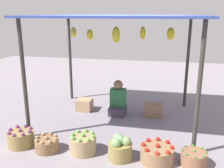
{
  "coord_description": "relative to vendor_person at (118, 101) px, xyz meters",
  "views": [
    {
      "loc": [
        0.91,
        -4.97,
        2.21
      ],
      "look_at": [
        0.0,
        -0.59,
        0.95
      ],
      "focal_mm": 40.61,
      "sensor_mm": 36.0,
      "label": 1
    }
  ],
  "objects": [
    {
      "name": "wooden_crate_stacked_rear",
      "position": [
        0.79,
        0.05,
        -0.17
      ],
      "size": [
        0.39,
        0.34,
        0.26
      ],
      "primitive_type": "cube",
      "color": "#8D6950",
      "rests_on": "ground"
    },
    {
      "name": "ground_plane",
      "position": [
        0.05,
        -0.31,
        -0.3
      ],
      "size": [
        14.0,
        14.0,
        0.0
      ],
      "primitive_type": "plane",
      "color": "gray"
    },
    {
      "name": "market_stall_structure",
      "position": [
        0.06,
        -0.3,
        1.71
      ],
      "size": [
        3.21,
        2.53,
        2.17
      ],
      "color": "#38332D",
      "rests_on": "ground"
    },
    {
      "name": "basket_potatoes",
      "position": [
        -0.86,
        -1.82,
        -0.19
      ],
      "size": [
        0.39,
        0.39,
        0.26
      ],
      "color": "olive",
      "rests_on": "ground"
    },
    {
      "name": "basket_purple_onions",
      "position": [
        -1.37,
        -1.76,
        -0.16
      ],
      "size": [
        0.44,
        0.44,
        0.32
      ],
      "color": "olive",
      "rests_on": "ground"
    },
    {
      "name": "basket_green_chilies",
      "position": [
        1.48,
        -1.76,
        -0.19
      ],
      "size": [
        0.39,
        0.39,
        0.25
      ],
      "color": "#8C5F43",
      "rests_on": "ground"
    },
    {
      "name": "basket_red_tomatoes",
      "position": [
        0.94,
        -1.76,
        -0.17
      ],
      "size": [
        0.52,
        0.52,
        0.3
      ],
      "color": "#926E4B",
      "rests_on": "ground"
    },
    {
      "name": "basket_green_apples",
      "position": [
        -0.26,
        -1.75,
        -0.15
      ],
      "size": [
        0.43,
        0.43,
        0.34
      ],
      "color": "tan",
      "rests_on": "ground"
    },
    {
      "name": "vendor_person",
      "position": [
        0.0,
        0.0,
        0.0
      ],
      "size": [
        0.36,
        0.44,
        0.78
      ],
      "color": "#433C4B",
      "rests_on": "ground"
    },
    {
      "name": "basket_cabbages",
      "position": [
        0.37,
        -1.81,
        -0.12
      ],
      "size": [
        0.38,
        0.38,
        0.4
      ],
      "color": "olive",
      "rests_on": "ground"
    },
    {
      "name": "wooden_crate_near_vendor",
      "position": [
        -0.81,
        0.05,
        -0.16
      ],
      "size": [
        0.35,
        0.33,
        0.27
      ],
      "primitive_type": "cube",
      "color": "tan",
      "rests_on": "ground"
    }
  ]
}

